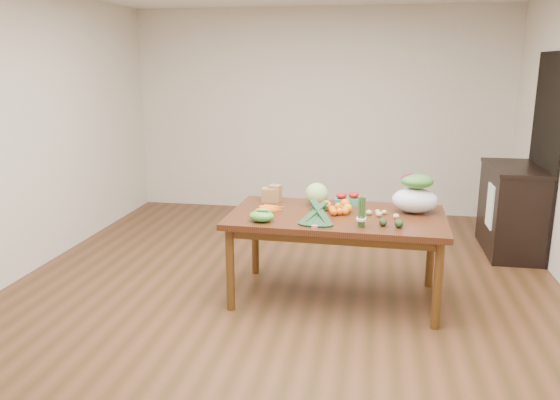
% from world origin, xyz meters
% --- Properties ---
extents(floor, '(6.00, 6.00, 0.00)m').
position_xyz_m(floor, '(0.00, 0.00, 0.00)').
color(floor, brown).
rests_on(floor, ground).
extents(room_walls, '(5.02, 6.02, 2.70)m').
position_xyz_m(room_walls, '(0.00, 0.00, 1.35)').
color(room_walls, beige).
rests_on(room_walls, floor).
extents(dining_table, '(1.82, 1.05, 0.75)m').
position_xyz_m(dining_table, '(0.47, 0.08, 0.38)').
color(dining_table, '#442310').
rests_on(dining_table, floor).
extents(doorway_dark, '(0.02, 1.00, 2.10)m').
position_xyz_m(doorway_dark, '(2.48, 1.60, 1.05)').
color(doorway_dark, black).
rests_on(doorway_dark, floor).
extents(cabinet, '(0.52, 1.02, 0.94)m').
position_xyz_m(cabinet, '(2.22, 1.61, 0.47)').
color(cabinet, black).
rests_on(cabinet, floor).
extents(dish_towel, '(0.02, 0.28, 0.45)m').
position_xyz_m(dish_towel, '(1.96, 1.40, 0.55)').
color(dish_towel, white).
rests_on(dish_towel, cabinet).
extents(paper_bag, '(0.22, 0.18, 0.15)m').
position_xyz_m(paper_bag, '(-0.16, 0.42, 0.82)').
color(paper_bag, brown).
rests_on(paper_bag, dining_table).
extents(cabbage, '(0.20, 0.20, 0.20)m').
position_xyz_m(cabbage, '(0.27, 0.35, 0.85)').
color(cabbage, '#ABC773').
rests_on(cabbage, dining_table).
extents(strawberry_basket_a, '(0.10, 0.10, 0.09)m').
position_xyz_m(strawberry_basket_a, '(0.49, 0.38, 0.80)').
color(strawberry_basket_a, red).
rests_on(strawberry_basket_a, dining_table).
extents(strawberry_basket_b, '(0.10, 0.10, 0.09)m').
position_xyz_m(strawberry_basket_b, '(0.59, 0.43, 0.80)').
color(strawberry_basket_b, red).
rests_on(strawberry_basket_b, dining_table).
extents(orange_a, '(0.09, 0.09, 0.09)m').
position_xyz_m(orange_a, '(0.37, 0.19, 0.80)').
color(orange_a, orange).
rests_on(orange_a, dining_table).
extents(orange_b, '(0.09, 0.09, 0.09)m').
position_xyz_m(orange_b, '(0.53, 0.28, 0.79)').
color(orange_b, '#DE5E0D').
rests_on(orange_b, dining_table).
extents(orange_c, '(0.08, 0.08, 0.08)m').
position_xyz_m(orange_c, '(0.56, 0.15, 0.79)').
color(orange_c, '#FFAA0F').
rests_on(orange_c, dining_table).
extents(mandarin_cluster, '(0.19, 0.19, 0.10)m').
position_xyz_m(mandarin_cluster, '(0.48, 0.10, 0.80)').
color(mandarin_cluster, orange).
rests_on(mandarin_cluster, dining_table).
extents(carrots, '(0.23, 0.22, 0.03)m').
position_xyz_m(carrots, '(-0.09, 0.12, 0.76)').
color(carrots, orange).
rests_on(carrots, dining_table).
extents(snap_pea_bag, '(0.20, 0.15, 0.09)m').
position_xyz_m(snap_pea_bag, '(-0.11, -0.24, 0.80)').
color(snap_pea_bag, '#57AD3A').
rests_on(snap_pea_bag, dining_table).
extents(kale_bunch, '(0.33, 0.41, 0.16)m').
position_xyz_m(kale_bunch, '(0.33, -0.23, 0.83)').
color(kale_bunch, '#15311F').
rests_on(kale_bunch, dining_table).
extents(asparagus_bundle, '(0.08, 0.12, 0.26)m').
position_xyz_m(asparagus_bundle, '(0.68, -0.26, 0.88)').
color(asparagus_bundle, '#436C31').
rests_on(asparagus_bundle, dining_table).
extents(potato_a, '(0.05, 0.05, 0.04)m').
position_xyz_m(potato_a, '(0.74, 0.10, 0.77)').
color(potato_a, '#C7BC73').
rests_on(potato_a, dining_table).
extents(potato_b, '(0.05, 0.05, 0.05)m').
position_xyz_m(potato_b, '(0.82, 0.06, 0.77)').
color(potato_b, '#D3BF79').
rests_on(potato_b, dining_table).
extents(potato_c, '(0.05, 0.04, 0.04)m').
position_xyz_m(potato_c, '(0.86, 0.15, 0.77)').
color(potato_c, tan).
rests_on(potato_c, dining_table).
extents(potato_d, '(0.04, 0.04, 0.04)m').
position_xyz_m(potato_d, '(0.81, 0.16, 0.77)').
color(potato_d, tan).
rests_on(potato_d, dining_table).
extents(potato_e, '(0.05, 0.04, 0.04)m').
position_xyz_m(potato_e, '(0.96, 0.03, 0.77)').
color(potato_e, '#D4BF7A').
rests_on(potato_e, dining_table).
extents(avocado_a, '(0.08, 0.10, 0.06)m').
position_xyz_m(avocado_a, '(0.85, -0.19, 0.78)').
color(avocado_a, black).
rests_on(avocado_a, dining_table).
extents(avocado_b, '(0.10, 0.12, 0.07)m').
position_xyz_m(avocado_b, '(0.97, -0.22, 0.78)').
color(avocado_b, black).
rests_on(avocado_b, dining_table).
extents(salad_bag, '(0.39, 0.30, 0.30)m').
position_xyz_m(salad_bag, '(1.11, 0.26, 0.90)').
color(salad_bag, silver).
rests_on(salad_bag, dining_table).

